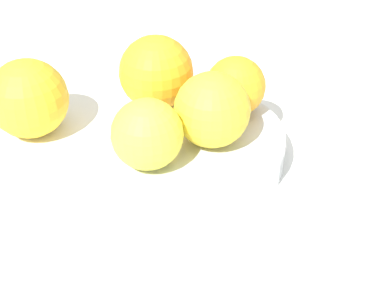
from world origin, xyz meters
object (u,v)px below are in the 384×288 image
at_px(fruit_bowl, 192,148).
at_px(orange_in_bowl_2, 235,86).
at_px(orange_loose_0, 28,99).
at_px(orange_in_bowl_0, 156,72).
at_px(orange_in_bowl_1, 212,110).
at_px(orange_in_bowl_3, 147,134).

xyz_separation_m(fruit_bowl, orange_in_bowl_2, (-0.04, 0.04, 0.05)).
bearing_deg(orange_loose_0, fruit_bowl, 75.69).
xyz_separation_m(orange_in_bowl_0, orange_in_bowl_2, (0.01, 0.08, -0.01)).
distance_m(orange_in_bowl_0, orange_in_bowl_1, 0.09).
xyz_separation_m(fruit_bowl, orange_in_bowl_0, (-0.05, -0.04, 0.06)).
distance_m(fruit_bowl, orange_in_bowl_3, 0.08).
relative_size(fruit_bowl, orange_in_bowl_0, 2.40).
xyz_separation_m(fruit_bowl, orange_loose_0, (-0.05, -0.18, 0.03)).
bearing_deg(orange_in_bowl_1, orange_in_bowl_2, 157.79).
distance_m(orange_in_bowl_0, orange_in_bowl_3, 0.10).
relative_size(orange_in_bowl_2, orange_loose_0, 0.72).
bearing_deg(fruit_bowl, orange_in_bowl_0, -141.74).
height_order(orange_in_bowl_0, orange_loose_0, orange_in_bowl_0).
relative_size(orange_in_bowl_3, orange_loose_0, 0.76).
height_order(orange_in_bowl_1, orange_loose_0, orange_in_bowl_1).
bearing_deg(orange_in_bowl_0, fruit_bowl, 38.26).
bearing_deg(orange_in_bowl_0, orange_in_bowl_2, 82.62).
xyz_separation_m(orange_in_bowl_2, orange_in_bowl_3, (0.09, -0.08, 0.00)).
bearing_deg(orange_loose_0, orange_in_bowl_3, 54.88).
bearing_deg(fruit_bowl, orange_in_bowl_3, -34.66).
bearing_deg(orange_in_bowl_3, orange_in_bowl_0, -178.56).
distance_m(orange_in_bowl_1, orange_in_bowl_2, 0.06).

